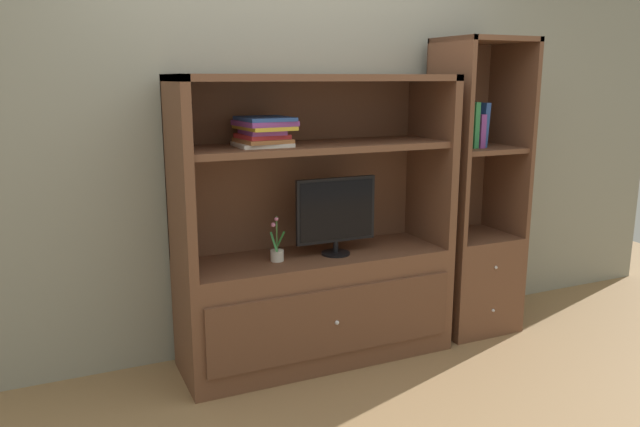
# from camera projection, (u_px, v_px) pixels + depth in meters

# --- Properties ---
(ground_plane) EXTENTS (8.00, 8.00, 0.00)m
(ground_plane) POSITION_uv_depth(u_px,v_px,m) (347.00, 386.00, 3.31)
(ground_plane) COLOR #99754C
(painted_rear_wall) EXTENTS (6.00, 0.10, 2.80)m
(painted_rear_wall) POSITION_uv_depth(u_px,v_px,m) (292.00, 116.00, 3.67)
(painted_rear_wall) COLOR gray
(painted_rear_wall) RESTS_ON ground_plane
(media_console) EXTENTS (1.58, 0.54, 1.64)m
(media_console) POSITION_uv_depth(u_px,v_px,m) (316.00, 274.00, 3.56)
(media_console) COLOR brown
(media_console) RESTS_ON ground_plane
(tv_monitor) EXTENTS (0.48, 0.16, 0.45)m
(tv_monitor) POSITION_uv_depth(u_px,v_px,m) (336.00, 213.00, 3.47)
(tv_monitor) COLOR black
(tv_monitor) RESTS_ON media_console
(potted_plant) EXTENTS (0.07, 0.11, 0.26)m
(potted_plant) POSITION_uv_depth(u_px,v_px,m) (277.00, 252.00, 3.39)
(potted_plant) COLOR beige
(potted_plant) RESTS_ON media_console
(magazine_stack) EXTENTS (0.30, 0.34, 0.15)m
(magazine_stack) POSITION_uv_depth(u_px,v_px,m) (264.00, 131.00, 3.25)
(magazine_stack) COLOR silver
(magazine_stack) RESTS_ON media_console
(bookshelf_tall) EXTENTS (0.51, 0.47, 1.86)m
(bookshelf_tall) POSITION_uv_depth(u_px,v_px,m) (472.00, 240.00, 4.00)
(bookshelf_tall) COLOR brown
(bookshelf_tall) RESTS_ON ground_plane
(upright_book_row) EXTENTS (0.22, 0.18, 0.28)m
(upright_book_row) POSITION_uv_depth(u_px,v_px,m) (469.00, 127.00, 3.79)
(upright_book_row) COLOR black
(upright_book_row) RESTS_ON bookshelf_tall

